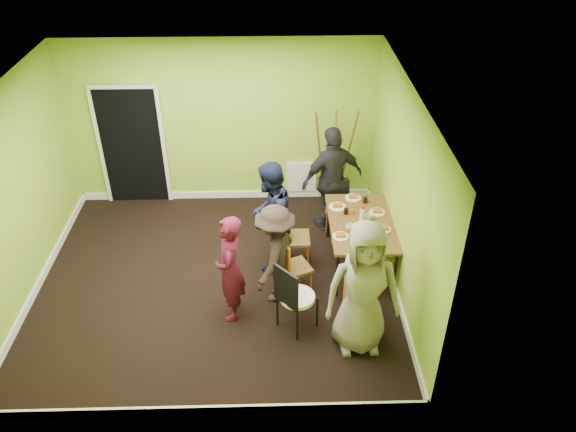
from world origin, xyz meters
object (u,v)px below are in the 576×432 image
orange_bottle (352,212)px  person_front_end (363,288)px  chair_left_far (290,233)px  blue_bottle (377,230)px  easel (334,159)px  person_left_near (275,254)px  chair_back_end (337,197)px  person_left_far (270,217)px  chair_bentwood (293,295)px  dining_table (361,225)px  chair_front_end (359,298)px  chair_left_near (291,264)px  person_back_end (332,179)px  thermos (362,215)px  person_standing (230,269)px

orange_bottle → person_front_end: (-0.10, -1.77, 0.11)m
chair_left_far → blue_bottle: 1.26m
easel → person_left_near: 2.55m
chair_back_end → person_left_far: (-1.04, -0.79, 0.19)m
chair_back_end → person_front_end: person_front_end is taller
chair_bentwood → dining_table: bearing=99.6°
orange_bottle → blue_bottle: bearing=-65.1°
chair_front_end → orange_bottle: (0.09, 1.50, 0.28)m
chair_left_near → chair_back_end: chair_back_end is taller
person_left_near → person_back_end: bearing=174.6°
chair_front_end → person_front_end: size_ratio=0.50×
thermos → blue_bottle: thermos is taller
thermos → blue_bottle: (0.15, -0.35, -0.01)m
chair_left_far → person_front_end: person_front_end is taller
chair_left_near → orange_bottle: (0.91, 0.80, 0.28)m
chair_left_near → chair_back_end: (0.77, 1.44, 0.14)m
easel → person_back_end: (-0.09, -0.67, 0.01)m
thermos → person_standing: size_ratio=0.16×
chair_left_near → orange_bottle: chair_left_near is taller
easel → person_left_near: easel is taller
dining_table → person_standing: bearing=-150.9°
chair_left_far → chair_front_end: 1.57m
person_front_end → chair_left_near: bearing=127.7°
chair_bentwood → blue_bottle: chair_bentwood is taller
person_standing → chair_left_near: bearing=116.4°
thermos → chair_bentwood: bearing=-127.9°
dining_table → chair_left_far: (-1.01, 0.03, -0.14)m
chair_back_end → person_front_end: size_ratio=0.51×
blue_bottle → person_back_end: 1.43m
chair_left_far → orange_bottle: 0.95m
orange_bottle → person_standing: person_standing is taller
chair_bentwood → person_front_end: person_front_end is taller
chair_left_far → thermos: 1.06m
dining_table → person_front_end: person_front_end is taller
thermos → person_left_far: bearing=178.0°
person_standing → chair_left_far: bearing=142.7°
chair_bentwood → thermos: 1.67m
thermos → person_front_end: person_front_end is taller
chair_back_end → chair_front_end: size_ratio=1.00×
chair_left_far → chair_bentwood: (0.01, -1.33, 0.01)m
blue_bottle → person_standing: (-1.94, -0.64, -0.11)m
blue_bottle → person_left_near: size_ratio=0.15×
chair_left_far → person_front_end: size_ratio=0.55×
easel → thermos: 1.69m
chair_back_end → thermos: (0.25, -0.83, 0.23)m
chair_back_end → thermos: 0.90m
dining_table → thermos: bearing=-69.4°
chair_bentwood → person_standing: person_standing is taller
thermos → orange_bottle: bearing=118.5°
chair_back_end → chair_bentwood: size_ratio=0.89×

